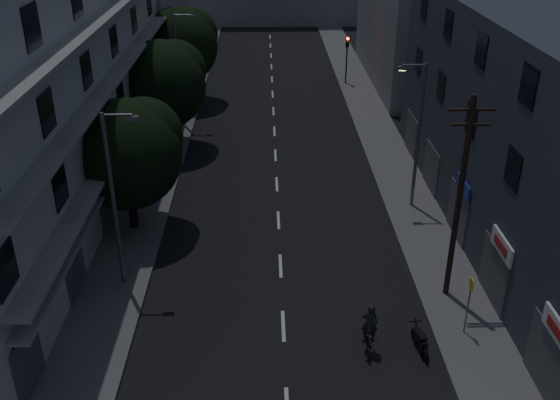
{
  "coord_description": "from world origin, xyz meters",
  "views": [
    {
      "loc": [
        -0.63,
        -13.91,
        16.2
      ],
      "look_at": [
        0.0,
        12.0,
        3.0
      ],
      "focal_mm": 40.0,
      "sensor_mm": 36.0,
      "label": 1
    }
  ],
  "objects_px": {
    "utility_pole": "(460,197)",
    "motorcycle": "(420,341)",
    "cyclist": "(369,335)",
    "bus_stop_sign": "(470,296)"
  },
  "relations": [
    {
      "from": "utility_pole",
      "to": "bus_stop_sign",
      "type": "distance_m",
      "value": 4.01
    },
    {
      "from": "utility_pole",
      "to": "cyclist",
      "type": "distance_m",
      "value": 6.72
    },
    {
      "from": "bus_stop_sign",
      "to": "cyclist",
      "type": "relative_size",
      "value": 1.17
    },
    {
      "from": "motorcycle",
      "to": "cyclist",
      "type": "relative_size",
      "value": 0.81
    },
    {
      "from": "utility_pole",
      "to": "bus_stop_sign",
      "type": "bearing_deg",
      "value": -89.38
    },
    {
      "from": "utility_pole",
      "to": "cyclist",
      "type": "bearing_deg",
      "value": -138.49
    },
    {
      "from": "utility_pole",
      "to": "motorcycle",
      "type": "height_order",
      "value": "utility_pole"
    },
    {
      "from": "motorcycle",
      "to": "cyclist",
      "type": "xyz_separation_m",
      "value": [
        -1.99,
        0.09,
        0.28
      ]
    },
    {
      "from": "motorcycle",
      "to": "utility_pole",
      "type": "bearing_deg",
      "value": 53.97
    },
    {
      "from": "bus_stop_sign",
      "to": "utility_pole",
      "type": "bearing_deg",
      "value": 90.62
    }
  ]
}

